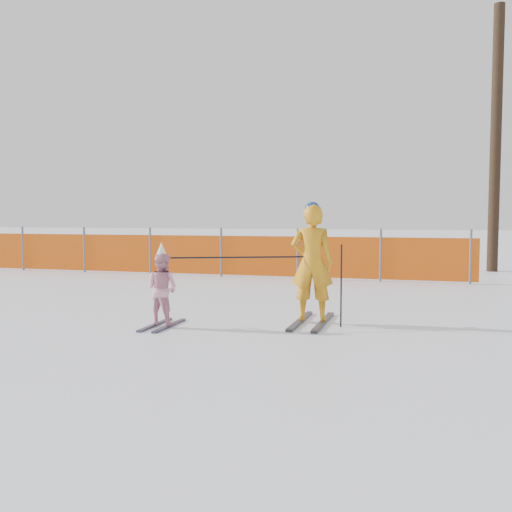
{
  "coord_description": "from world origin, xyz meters",
  "views": [
    {
      "loc": [
        2.17,
        -7.0,
        1.55
      ],
      "look_at": [
        0.0,
        0.5,
        1.0
      ],
      "focal_mm": 40.0,
      "sensor_mm": 36.0,
      "label": 1
    }
  ],
  "objects": [
    {
      "name": "ski_poles",
      "position": [
        0.23,
        0.75,
        0.82
      ],
      "size": [
        2.33,
        0.76,
        1.16
      ],
      "color": "black",
      "rests_on": "ground"
    },
    {
      "name": "ground",
      "position": [
        0.0,
        0.0,
        0.0
      ],
      "size": [
        120.0,
        120.0,
        0.0
      ],
      "primitive_type": "plane",
      "color": "white",
      "rests_on": "ground"
    },
    {
      "name": "child",
      "position": [
        -1.3,
        0.25,
        0.54
      ],
      "size": [
        0.55,
        1.0,
        1.19
      ],
      "color": "black",
      "rests_on": "ground"
    },
    {
      "name": "safety_fence",
      "position": [
        -3.64,
        6.73,
        0.56
      ],
      "size": [
        14.22,
        0.06,
        1.25
      ],
      "color": "#595960",
      "rests_on": "ground"
    },
    {
      "name": "adult",
      "position": [
        0.67,
        1.08,
        0.87
      ],
      "size": [
        0.65,
        1.52,
        1.76
      ],
      "color": "black",
      "rests_on": "ground"
    }
  ]
}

